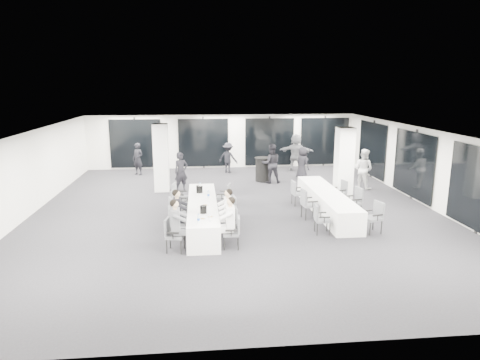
# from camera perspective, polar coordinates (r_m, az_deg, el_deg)

# --- Properties ---
(room) EXTENTS (14.04, 16.04, 2.84)m
(room) POSITION_cam_1_polar(r_m,az_deg,el_deg) (15.95, 2.22, 1.90)
(room) COLOR black
(room) RESTS_ON ground
(column_left) EXTENTS (0.60, 0.60, 2.80)m
(column_left) POSITION_cam_1_polar(r_m,az_deg,el_deg) (17.93, -10.46, 2.95)
(column_left) COLOR white
(column_left) RESTS_ON floor
(column_right) EXTENTS (0.60, 0.60, 2.80)m
(column_right) POSITION_cam_1_polar(r_m,az_deg,el_deg) (16.61, 13.69, 2.03)
(column_right) COLOR white
(column_right) RESTS_ON floor
(banquet_table_main) EXTENTS (0.90, 5.00, 0.75)m
(banquet_table_main) POSITION_cam_1_polar(r_m,az_deg,el_deg) (13.61, -5.01, -4.45)
(banquet_table_main) COLOR white
(banquet_table_main) RESTS_ON floor
(banquet_table_side) EXTENTS (0.90, 5.00, 0.75)m
(banquet_table_side) POSITION_cam_1_polar(r_m,az_deg,el_deg) (15.12, 11.48, -2.91)
(banquet_table_side) COLOR white
(banquet_table_side) RESTS_ON floor
(cocktail_table) EXTENTS (0.78, 0.78, 1.09)m
(cocktail_table) POSITION_cam_1_polar(r_m,az_deg,el_deg) (19.59, 3.08, 1.45)
(cocktail_table) COLOR black
(cocktail_table) RESTS_ON floor
(chair_main_left_near) EXTENTS (0.54, 0.57, 0.91)m
(chair_main_left_near) POSITION_cam_1_polar(r_m,az_deg,el_deg) (11.57, -9.03, -6.95)
(chair_main_left_near) COLOR #4D5055
(chair_main_left_near) RESTS_ON floor
(chair_main_left_second) EXTENTS (0.50, 0.55, 0.92)m
(chair_main_left_second) POSITION_cam_1_polar(r_m,az_deg,el_deg) (12.55, -8.77, -5.34)
(chair_main_left_second) COLOR #4D5055
(chair_main_left_second) RESTS_ON floor
(chair_main_left_mid) EXTENTS (0.58, 0.61, 0.96)m
(chair_main_left_mid) POSITION_cam_1_polar(r_m,az_deg,el_deg) (13.39, -8.58, -4.07)
(chair_main_left_mid) COLOR #4D5055
(chair_main_left_mid) RESTS_ON floor
(chair_main_left_fourth) EXTENTS (0.57, 0.61, 0.97)m
(chair_main_left_fourth) POSITION_cam_1_polar(r_m,az_deg,el_deg) (14.31, -8.40, -2.95)
(chair_main_left_fourth) COLOR #4D5055
(chair_main_left_fourth) RESTS_ON floor
(chair_main_left_far) EXTENTS (0.58, 0.61, 0.98)m
(chair_main_left_far) POSITION_cam_1_polar(r_m,az_deg,el_deg) (15.17, -8.25, -2.00)
(chair_main_left_far) COLOR #4D5055
(chair_main_left_far) RESTS_ON floor
(chair_main_right_near) EXTENTS (0.47, 0.52, 0.88)m
(chair_main_right_near) POSITION_cam_1_polar(r_m,az_deg,el_deg) (11.66, -0.81, -6.72)
(chair_main_right_near) COLOR #4D5055
(chair_main_right_near) RESTS_ON floor
(chair_main_right_second) EXTENTS (0.50, 0.53, 0.87)m
(chair_main_right_second) POSITION_cam_1_polar(r_m,az_deg,el_deg) (12.53, -1.16, -5.36)
(chair_main_right_second) COLOR #4D5055
(chair_main_right_second) RESTS_ON floor
(chair_main_right_mid) EXTENTS (0.56, 0.60, 0.99)m
(chair_main_right_mid) POSITION_cam_1_polar(r_m,az_deg,el_deg) (13.27, -1.39, -4.00)
(chair_main_right_mid) COLOR #4D5055
(chair_main_right_mid) RESTS_ON floor
(chair_main_right_fourth) EXTENTS (0.53, 0.56, 0.88)m
(chair_main_right_fourth) POSITION_cam_1_polar(r_m,az_deg,el_deg) (14.30, -1.74, -3.01)
(chair_main_right_fourth) COLOR #4D5055
(chair_main_right_fourth) RESTS_ON floor
(chair_main_right_far) EXTENTS (0.57, 0.59, 0.92)m
(chair_main_right_far) POSITION_cam_1_polar(r_m,az_deg,el_deg) (15.18, -1.96, -2.00)
(chair_main_right_far) COLOR #4D5055
(chair_main_right_far) RESTS_ON floor
(chair_side_left_near) EXTENTS (0.47, 0.52, 0.89)m
(chair_side_left_near) POSITION_cam_1_polar(r_m,az_deg,el_deg) (12.97, 10.62, -4.90)
(chair_side_left_near) COLOR #4D5055
(chair_side_left_near) RESTS_ON floor
(chair_side_left_mid) EXTENTS (0.55, 0.59, 0.98)m
(chair_side_left_mid) POSITION_cam_1_polar(r_m,az_deg,el_deg) (14.31, 8.98, -2.93)
(chair_side_left_mid) COLOR #4D5055
(chair_side_left_mid) RESTS_ON floor
(chair_side_left_far) EXTENTS (0.51, 0.55, 0.92)m
(chair_side_left_far) POSITION_cam_1_polar(r_m,az_deg,el_deg) (15.82, 7.56, -1.50)
(chair_side_left_far) COLOR #4D5055
(chair_side_left_far) RESTS_ON floor
(chair_side_right_near) EXTENTS (0.58, 0.61, 0.95)m
(chair_side_right_near) POSITION_cam_1_polar(r_m,az_deg,el_deg) (13.45, 17.52, -4.48)
(chair_side_right_near) COLOR #4D5055
(chair_side_right_near) RESTS_ON floor
(chair_side_right_mid) EXTENTS (0.56, 0.60, 0.98)m
(chair_side_right_mid) POSITION_cam_1_polar(r_m,az_deg,el_deg) (14.92, 15.10, -2.58)
(chair_side_right_mid) COLOR #4D5055
(chair_side_right_mid) RESTS_ON floor
(chair_side_right_far) EXTENTS (0.54, 0.57, 0.90)m
(chair_side_right_far) POSITION_cam_1_polar(r_m,az_deg,el_deg) (16.26, 13.27, -1.38)
(chair_side_right_far) COLOR #4D5055
(chair_side_right_far) RESTS_ON floor
(seated_guest_a) EXTENTS (0.50, 0.38, 1.44)m
(seated_guest_a) POSITION_cam_1_polar(r_m,az_deg,el_deg) (11.45, -8.28, -5.58)
(seated_guest_a) COLOR #5A5C62
(seated_guest_a) RESTS_ON floor
(seated_guest_b) EXTENTS (0.50, 0.38, 1.44)m
(seated_guest_b) POSITION_cam_1_polar(r_m,az_deg,el_deg) (12.47, -8.07, -4.05)
(seated_guest_b) COLOR black
(seated_guest_b) RESTS_ON floor
(seated_guest_c) EXTENTS (0.50, 0.38, 1.44)m
(seated_guest_c) POSITION_cam_1_polar(r_m,az_deg,el_deg) (11.56, -1.61, -5.29)
(seated_guest_c) COLOR silver
(seated_guest_c) RESTS_ON floor
(seated_guest_d) EXTENTS (0.50, 0.38, 1.44)m
(seated_guest_d) POSITION_cam_1_polar(r_m,az_deg,el_deg) (12.41, -1.90, -4.00)
(seated_guest_d) COLOR silver
(seated_guest_d) RESTS_ON floor
(standing_guest_a) EXTENTS (0.85, 0.80, 1.86)m
(standing_guest_a) POSITION_cam_1_polar(r_m,az_deg,el_deg) (17.77, -7.87, 1.41)
(standing_guest_a) COLOR black
(standing_guest_a) RESTS_ON floor
(standing_guest_b) EXTENTS (0.97, 0.59, 2.00)m
(standing_guest_b) POSITION_cam_1_polar(r_m,az_deg,el_deg) (19.17, 4.17, 2.55)
(standing_guest_b) COLOR black
(standing_guest_b) RESTS_ON floor
(standing_guest_c) EXTENTS (1.24, 1.01, 1.71)m
(standing_guest_c) POSITION_cam_1_polar(r_m,az_deg,el_deg) (21.39, -1.60, 3.25)
(standing_guest_c) COLOR black
(standing_guest_c) RESTS_ON floor
(standing_guest_e) EXTENTS (0.83, 0.97, 1.73)m
(standing_guest_e) POSITION_cam_1_polar(r_m,az_deg,el_deg) (20.11, 8.32, 2.53)
(standing_guest_e) COLOR black
(standing_guest_e) RESTS_ON floor
(standing_guest_f) EXTENTS (2.11, 1.41, 2.15)m
(standing_guest_f) POSITION_cam_1_polar(r_m,az_deg,el_deg) (22.10, 7.47, 4.02)
(standing_guest_f) COLOR #5A5C62
(standing_guest_f) RESTS_ON floor
(standing_guest_g) EXTENTS (0.82, 0.78, 1.77)m
(standing_guest_g) POSITION_cam_1_polar(r_m,az_deg,el_deg) (21.47, -13.47, 3.01)
(standing_guest_g) COLOR black
(standing_guest_g) RESTS_ON floor
(standing_guest_h) EXTENTS (1.02, 1.08, 1.92)m
(standing_guest_h) POSITION_cam_1_polar(r_m,az_deg,el_deg) (18.86, 16.15, 1.78)
(standing_guest_h) COLOR silver
(standing_guest_h) RESTS_ON floor
(ice_bucket_near) EXTENTS (0.20, 0.20, 0.22)m
(ice_bucket_near) POSITION_cam_1_polar(r_m,az_deg,el_deg) (12.33, -4.91, -3.93)
(ice_bucket_near) COLOR black
(ice_bucket_near) RESTS_ON banquet_table_main
(ice_bucket_far) EXTENTS (0.22, 0.22, 0.25)m
(ice_bucket_far) POSITION_cam_1_polar(r_m,az_deg,el_deg) (14.61, -5.43, -1.21)
(ice_bucket_far) COLOR black
(ice_bucket_far) RESTS_ON banquet_table_main
(water_bottle_a) EXTENTS (0.07, 0.07, 0.23)m
(water_bottle_a) POSITION_cam_1_polar(r_m,az_deg,el_deg) (11.53, -5.56, -5.13)
(water_bottle_a) COLOR silver
(water_bottle_a) RESTS_ON banquet_table_main
(water_bottle_b) EXTENTS (0.07, 0.07, 0.23)m
(water_bottle_b) POSITION_cam_1_polar(r_m,az_deg,el_deg) (13.95, -4.24, -1.91)
(water_bottle_b) COLOR silver
(water_bottle_b) RESTS_ON banquet_table_main
(water_bottle_c) EXTENTS (0.06, 0.06, 0.20)m
(water_bottle_c) POSITION_cam_1_polar(r_m,az_deg,el_deg) (15.21, -5.35, -0.76)
(water_bottle_c) COLOR silver
(water_bottle_c) RESTS_ON banquet_table_main
(plate_a) EXTENTS (0.18, 0.18, 0.03)m
(plate_a) POSITION_cam_1_polar(r_m,az_deg,el_deg) (11.84, -5.01, -5.15)
(plate_a) COLOR white
(plate_a) RESTS_ON banquet_table_main
(plate_b) EXTENTS (0.21, 0.21, 0.03)m
(plate_b) POSITION_cam_1_polar(r_m,az_deg,el_deg) (11.99, -3.98, -4.90)
(plate_b) COLOR white
(plate_b) RESTS_ON banquet_table_main
(plate_c) EXTENTS (0.22, 0.22, 0.03)m
(plate_c) POSITION_cam_1_polar(r_m,az_deg,el_deg) (13.13, -4.68, -3.34)
(plate_c) COLOR white
(plate_c) RESTS_ON banquet_table_main
(wine_glass) EXTENTS (0.08, 0.08, 0.22)m
(wine_glass) POSITION_cam_1_polar(r_m,az_deg,el_deg) (11.59, -4.05, -4.74)
(wine_glass) COLOR silver
(wine_glass) RESTS_ON banquet_table_main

